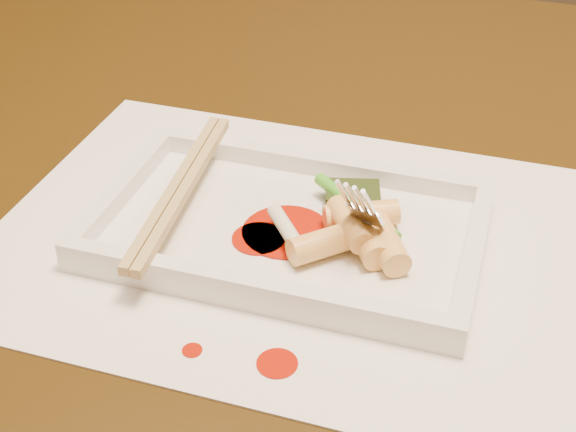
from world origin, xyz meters
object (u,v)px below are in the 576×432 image
(table, at_px, (201,268))
(fork, at_px, (404,136))
(plate_base, at_px, (288,233))
(chopstick_a, at_px, (175,186))
(placemat, at_px, (288,238))

(table, height_order, fork, fork)
(plate_base, height_order, chopstick_a, chopstick_a)
(table, height_order, chopstick_a, chopstick_a)
(table, distance_m, placemat, 0.16)
(plate_base, bearing_deg, fork, 14.42)
(fork, bearing_deg, plate_base, -165.58)
(placemat, bearing_deg, chopstick_a, 180.00)
(placemat, bearing_deg, plate_base, 90.00)
(chopstick_a, height_order, fork, fork)
(table, xyz_separation_m, placemat, (0.10, -0.07, 0.10))
(chopstick_a, bearing_deg, fork, 6.75)
(placemat, relative_size, chopstick_a, 2.10)
(placemat, xyz_separation_m, fork, (0.07, 0.02, 0.08))
(plate_base, bearing_deg, chopstick_a, -180.00)
(placemat, distance_m, chopstick_a, 0.09)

